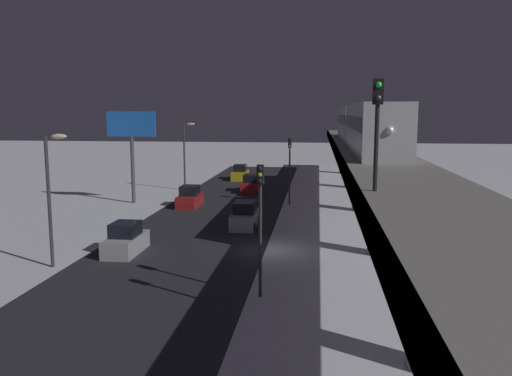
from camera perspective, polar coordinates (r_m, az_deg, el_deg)
name	(u,v)px	position (r m, az deg, el deg)	size (l,w,h in m)	color
ground_plane	(268,251)	(33.52, 1.30, -6.91)	(240.00, 240.00, 0.00)	white
avenue_asphalt	(182,248)	(34.50, -8.15, -6.54)	(11.00, 102.46, 0.01)	#28282D
elevated_railway	(379,172)	(32.62, 13.44, 1.69)	(5.00, 102.46, 5.99)	gray
subway_train	(362,124)	(47.31, 11.60, 6.91)	(2.94, 36.87, 3.40)	#B7BABF
rail_signal	(377,115)	(19.02, 13.23, 7.82)	(0.36, 0.41, 4.00)	black
sedan_silver	(245,217)	(40.24, -1.24, -3.17)	(1.91, 4.52, 1.97)	#B2B2B7
sedan_red	(190,198)	(49.21, -7.32, -1.10)	(1.80, 4.04, 1.97)	#A51E1E
sedan_yellow	(240,174)	(68.34, -1.76, 1.61)	(1.80, 4.47, 1.97)	gold
sedan_silver_2	(126,241)	(33.78, -14.17, -5.65)	(1.80, 4.01, 1.97)	#B2B2B7
sedan_red_2	(251,185)	(57.86, -0.54, 0.38)	(1.80, 4.57, 1.97)	#A51E1E
traffic_light_near	(260,211)	(24.38, 0.47, -2.58)	(0.32, 0.44, 6.40)	#2D2D2D
traffic_light_mid	(290,161)	(49.43, 3.73, 2.97)	(0.32, 0.44, 6.40)	#2D2D2D
commercial_billboard	(132,133)	(51.48, -13.56, 5.90)	(4.80, 0.36, 8.90)	#4C4C51
street_lamp_near	(52,184)	(31.22, -21.58, 0.39)	(1.35, 0.44, 7.65)	#38383D
street_lamp_far	(186,148)	(59.21, -7.71, 4.40)	(1.35, 0.44, 7.65)	#38383D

